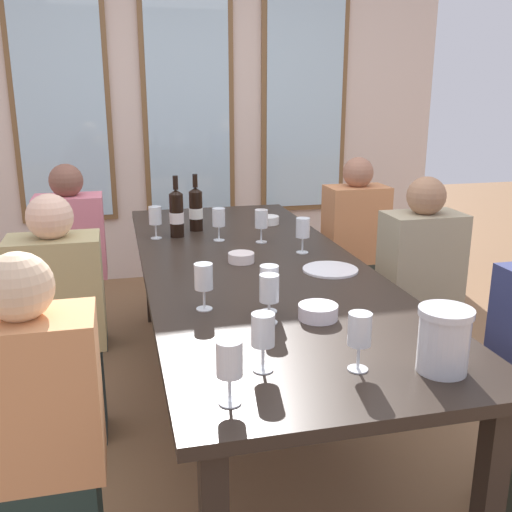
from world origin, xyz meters
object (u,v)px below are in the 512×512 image
(white_plate_0, at_px, (330,270))
(wine_glass_0, at_px, (155,216))
(wine_glass_1, at_px, (263,331))
(wine_glass_8, at_px, (229,360))
(wine_glass_4, at_px, (269,289))
(seated_person_1, at_px, (354,249))
(metal_pitcher, at_px, (444,340))
(wine_glass_3, at_px, (269,281))
(seated_person_4, at_px, (37,448))
(tasting_bowl_2, at_px, (318,312))
(wine_glass_6, at_px, (261,220))
(wine_glass_9, at_px, (303,230))
(seated_person_2, at_px, (61,328))
(wine_bottle_0, at_px, (177,213))
(wine_glass_5, at_px, (204,278))
(tasting_bowl_1, at_px, (241,257))
(wine_glass_7, at_px, (219,219))
(seated_person_0, at_px, (73,264))
(dining_table, at_px, (254,277))
(wine_glass_2, at_px, (360,332))
(wine_bottle_1, at_px, (196,209))
(tasting_bowl_0, at_px, (268,220))
(seated_person_3, at_px, (419,291))

(white_plate_0, bearing_deg, wine_glass_0, 132.75)
(wine_glass_1, distance_m, wine_glass_8, 0.20)
(white_plate_0, distance_m, wine_glass_4, 0.67)
(seated_person_1, bearing_deg, metal_pitcher, -106.23)
(wine_glass_3, relative_size, seated_person_4, 0.16)
(tasting_bowl_2, xyz_separation_m, wine_glass_0, (-0.47, 1.29, 0.10))
(wine_glass_6, bearing_deg, wine_glass_8, -106.86)
(metal_pitcher, xyz_separation_m, wine_glass_9, (-0.00, 1.29, 0.02))
(wine_glass_8, bearing_deg, wine_glass_4, 64.71)
(wine_glass_4, height_order, seated_person_2, seated_person_2)
(wine_bottle_0, distance_m, wine_glass_5, 1.12)
(tasting_bowl_1, distance_m, wine_glass_7, 0.43)
(wine_glass_0, distance_m, seated_person_0, 0.67)
(dining_table, distance_m, wine_glass_4, 0.72)
(dining_table, relative_size, seated_person_4, 2.44)
(wine_glass_2, bearing_deg, wine_glass_0, 104.98)
(wine_glass_4, height_order, wine_glass_7, same)
(tasting_bowl_2, relative_size, wine_glass_1, 0.80)
(wine_glass_4, bearing_deg, wine_glass_8, -115.29)
(wine_glass_0, distance_m, wine_glass_4, 1.31)
(wine_bottle_0, relative_size, wine_glass_7, 1.91)
(dining_table, relative_size, wine_bottle_1, 8.46)
(tasting_bowl_1, distance_m, wine_glass_1, 1.10)
(wine_glass_3, bearing_deg, wine_glass_1, -106.90)
(wine_glass_2, bearing_deg, metal_pitcher, -14.98)
(wine_glass_4, relative_size, wine_glass_9, 1.00)
(wine_bottle_1, height_order, wine_glass_9, wine_bottle_1)
(wine_glass_4, bearing_deg, wine_glass_3, 75.42)
(seated_person_1, bearing_deg, dining_table, -135.08)
(wine_glass_8, height_order, seated_person_2, seated_person_2)
(wine_bottle_0, height_order, tasting_bowl_2, wine_bottle_0)
(white_plate_0, relative_size, seated_person_1, 0.22)
(tasting_bowl_1, distance_m, seated_person_2, 0.85)
(wine_bottle_1, distance_m, wine_glass_0, 0.27)
(wine_glass_9, height_order, seated_person_0, seated_person_0)
(wine_bottle_0, relative_size, wine_glass_0, 1.91)
(metal_pitcher, bearing_deg, wine_glass_3, 122.93)
(tasting_bowl_0, height_order, seated_person_3, seated_person_3)
(tasting_bowl_1, relative_size, wine_glass_0, 0.70)
(wine_bottle_0, xyz_separation_m, wine_glass_9, (0.56, -0.47, -0.01))
(wine_bottle_0, distance_m, seated_person_3, 1.33)
(white_plate_0, relative_size, wine_glass_3, 1.41)
(dining_table, xyz_separation_m, wine_glass_1, (-0.22, -1.03, 0.18))
(tasting_bowl_1, relative_size, wine_glass_7, 0.70)
(wine_glass_0, xyz_separation_m, wine_glass_5, (0.09, -1.10, 0.00))
(tasting_bowl_0, height_order, wine_glass_4, wine_glass_4)
(tasting_bowl_1, height_order, tasting_bowl_2, tasting_bowl_2)
(tasting_bowl_1, bearing_deg, wine_glass_7, 94.12)
(wine_glass_2, bearing_deg, wine_glass_7, 94.72)
(wine_glass_4, bearing_deg, metal_pitcher, -49.83)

